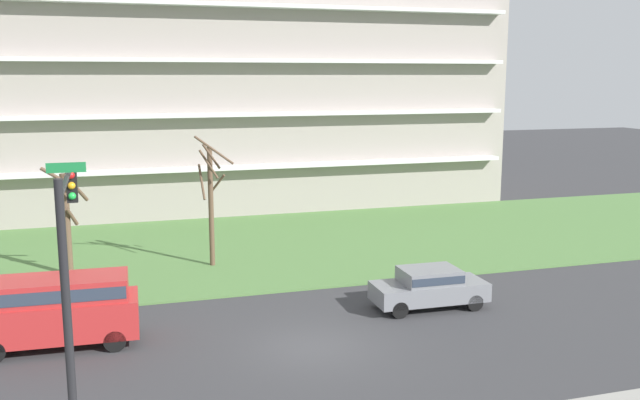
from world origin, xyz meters
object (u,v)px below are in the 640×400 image
(tree_left, at_px, (67,220))
(sedan_gray_center_left, at_px, (429,286))
(tree_center, at_px, (211,199))
(van_red_near_left, at_px, (56,306))
(traffic_signal_mast, at_px, (69,264))

(tree_left, bearing_deg, sedan_gray_center_left, -32.70)
(sedan_gray_center_left, bearing_deg, tree_center, -48.10)
(sedan_gray_center_left, bearing_deg, van_red_near_left, 1.27)
(van_red_near_left, xyz_separation_m, sedan_gray_center_left, (13.48, 0.00, -0.52))
(tree_center, relative_size, traffic_signal_mast, 0.91)
(tree_left, bearing_deg, van_red_near_left, -90.01)
(van_red_near_left, relative_size, sedan_gray_center_left, 1.19)
(tree_center, height_order, van_red_near_left, tree_center)
(van_red_near_left, bearing_deg, sedan_gray_center_left, -177.64)
(tree_center, relative_size, sedan_gray_center_left, 1.41)
(tree_left, xyz_separation_m, tree_center, (6.34, -0.33, 0.68))
(van_red_near_left, bearing_deg, traffic_signal_mast, 99.43)
(tree_left, relative_size, tree_center, 0.81)
(tree_center, xyz_separation_m, van_red_near_left, (-6.34, -8.33, -1.88))
(traffic_signal_mast, bearing_deg, sedan_gray_center_left, 30.24)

